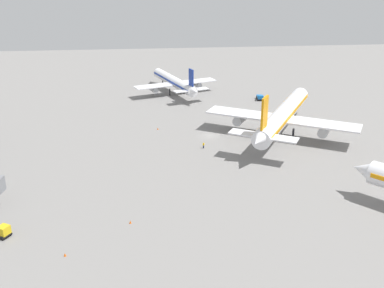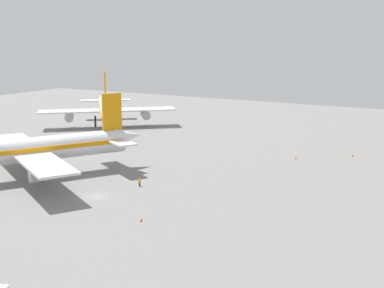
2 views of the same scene
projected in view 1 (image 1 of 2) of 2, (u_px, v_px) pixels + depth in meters
The scene contains 9 objects.
ground at pixel (211, 136), 135.72m from camera, with size 288.00×288.00×0.00m, color gray.
airplane_taxiing at pixel (175, 82), 177.01m from camera, with size 38.45×31.62×12.09m.
airplane_distant at pixel (283, 115), 134.02m from camera, with size 48.86×40.91×16.47m.
baggage_tug at pixel (2, 231), 85.97m from camera, with size 3.46×3.74×2.30m.
pushback_tractor at pixel (260, 97), 169.94m from camera, with size 4.55×2.52×1.90m.
ground_crew_worker at pixel (204, 145), 126.45m from camera, with size 0.52×0.52×1.67m.
safety_cone_near_gate at pixel (158, 129), 140.47m from camera, with size 0.44×0.44×0.60m, color #EA590C.
safety_cone_mid_apron at pixel (65, 255), 80.61m from camera, with size 0.44×0.44×0.60m, color #EA590C.
safety_cone_far_side at pixel (130, 222), 90.64m from camera, with size 0.44×0.44×0.60m, color #EA590C.
Camera 1 is at (125.99, -18.51, 47.31)m, focal length 44.26 mm.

